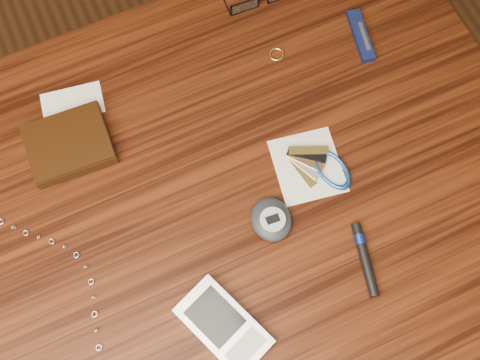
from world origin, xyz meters
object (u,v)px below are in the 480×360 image
at_px(wallet_and_card, 69,143).
at_px(pedometer, 271,219).
at_px(notepad_keys, 319,167).
at_px(pda_phone, 223,326).
at_px(desk, 200,231).
at_px(pocket_knife, 361,36).

height_order(wallet_and_card, pedometer, same).
xyz_separation_m(pedometer, notepad_keys, (0.10, 0.04, -0.01)).
bearing_deg(pda_phone, wallet_and_card, 106.82).
bearing_deg(notepad_keys, pedometer, -155.72).
distance_m(desk, pda_phone, 0.20).
xyz_separation_m(pda_phone, notepad_keys, (0.21, 0.15, -0.00)).
xyz_separation_m(desk, pda_phone, (-0.03, -0.16, 0.11)).
height_order(notepad_keys, pocket_knife, pocket_knife).
bearing_deg(notepad_keys, pocket_knife, 46.92).
distance_m(pda_phone, notepad_keys, 0.26).
bearing_deg(wallet_and_card, notepad_keys, -29.58).
height_order(desk, pedometer, pedometer).
bearing_deg(desk, notepad_keys, -3.77).
bearing_deg(pedometer, pda_phone, -138.64).
bearing_deg(notepad_keys, pda_phone, -145.56).
distance_m(desk, wallet_and_card, 0.24).
relative_size(pda_phone, pocket_knife, 1.50).
relative_size(wallet_and_card, pocket_knife, 1.64).
xyz_separation_m(pedometer, pocket_knife, (0.25, 0.21, -0.01)).
distance_m(pda_phone, pedometer, 0.16).
bearing_deg(pda_phone, desk, 80.01).
xyz_separation_m(wallet_and_card, notepad_keys, (0.31, -0.18, -0.01)).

